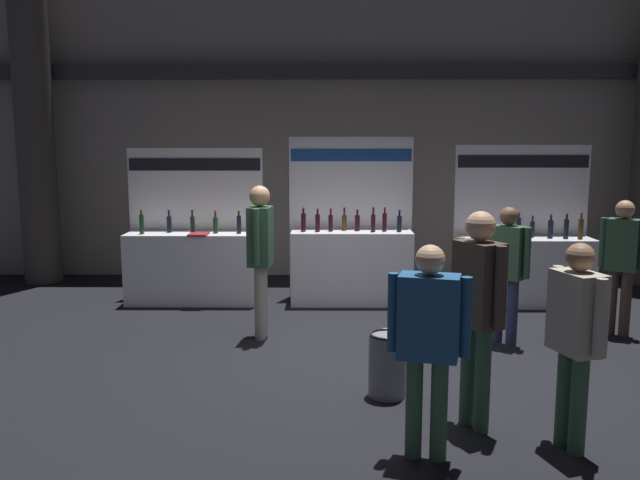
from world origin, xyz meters
The scene contains 12 objects.
ground_plane centered at (0.00, 0.00, 0.00)m, with size 29.24×29.24×0.00m, color black.
hall_colonnade centered at (0.00, 4.23, 3.11)m, with size 14.62×1.07×6.25m.
exhibitor_booth_0 centered at (-2.18, 2.30, 0.59)m, with size 1.97×0.70×2.21m.
exhibitor_booth_1 centered at (0.09, 2.30, 0.62)m, with size 1.80×0.66×2.38m.
exhibitor_booth_2 centered at (2.56, 2.22, 0.58)m, with size 1.93×0.66×2.26m.
trash_bin centered at (0.29, -1.22, 0.30)m, with size 0.34×0.34×0.60m.
visitor_2 centered at (1.79, 0.36, 0.93)m, with size 0.43×0.41×1.59m.
visitor_3 centered at (-1.04, 0.56, 1.09)m, with size 0.29×0.51×1.81m.
visitor_5 centered at (1.57, -2.25, 0.94)m, with size 0.35×0.54×1.59m.
visitor_6 centered at (0.93, -1.88, 1.07)m, with size 0.39×0.50×1.78m.
visitor_7 centered at (0.46, -2.41, 0.96)m, with size 0.58×0.35×1.60m.
visitor_9 centered at (3.25, 0.72, 0.95)m, with size 0.44×0.36×1.63m.
Camera 1 is at (-0.28, -6.93, 2.32)m, focal length 36.60 mm.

